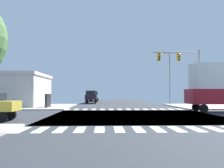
% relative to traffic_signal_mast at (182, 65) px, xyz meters
% --- Properties ---
extents(ground, '(90.00, 90.00, 0.05)m').
position_rel_traffic_signal_mast_xyz_m(ground, '(-6.73, -7.58, -5.24)').
color(ground, '#2F3037').
extents(sidewalk_corner_ne, '(12.00, 12.00, 0.14)m').
position_rel_traffic_signal_mast_xyz_m(sidewalk_corner_ne, '(6.27, 4.42, -5.15)').
color(sidewalk_corner_ne, '#B2ADA3').
rests_on(sidewalk_corner_ne, ground).
extents(sidewalk_corner_nw, '(12.00, 12.00, 0.14)m').
position_rel_traffic_signal_mast_xyz_m(sidewalk_corner_nw, '(-19.73, 4.42, -5.15)').
color(sidewalk_corner_nw, '#B7B1A3').
rests_on(sidewalk_corner_nw, ground).
extents(crosswalk_near, '(13.50, 2.00, 0.01)m').
position_rel_traffic_signal_mast_xyz_m(crosswalk_near, '(-6.98, -14.88, -5.21)').
color(crosswalk_near, white).
rests_on(crosswalk_near, ground).
extents(crosswalk_far, '(13.50, 2.00, 0.01)m').
position_rel_traffic_signal_mast_xyz_m(crosswalk_far, '(-6.98, -0.28, -5.21)').
color(crosswalk_far, white).
rests_on(crosswalk_far, ground).
extents(traffic_signal_mast, '(5.61, 0.55, 7.13)m').
position_rel_traffic_signal_mast_xyz_m(traffic_signal_mast, '(0.00, 0.00, 0.00)').
color(traffic_signal_mast, gray).
rests_on(traffic_signal_mast, ground).
extents(street_lamp, '(1.78, 0.32, 8.36)m').
position_rel_traffic_signal_mast_xyz_m(street_lamp, '(0.91, 9.16, -0.24)').
color(street_lamp, gray).
rests_on(street_lamp, ground).
extents(sedan_crossing_2, '(1.80, 4.30, 1.88)m').
position_rel_traffic_signal_mast_xyz_m(sedan_crossing_2, '(-11.73, 31.23, -4.10)').
color(sedan_crossing_2, black).
rests_on(sedan_crossing_2, ground).
extents(box_truck_queued_1, '(7.20, 2.40, 4.85)m').
position_rel_traffic_signal_mast_xyz_m(box_truck_queued_1, '(2.53, -4.08, -2.65)').
color(box_truck_queued_1, black).
rests_on(box_truck_queued_1, ground).
extents(suv_trailing_1, '(1.96, 4.60, 2.34)m').
position_rel_traffic_signal_mast_xyz_m(suv_trailing_1, '(-11.73, 25.15, -3.82)').
color(suv_trailing_1, black).
rests_on(suv_trailing_1, ground).
extents(pickup_outer_2, '(2.00, 5.10, 2.35)m').
position_rel_traffic_signal_mast_xyz_m(pickup_outer_2, '(-11.73, 15.54, -3.92)').
color(pickup_outer_2, black).
rests_on(pickup_outer_2, ground).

